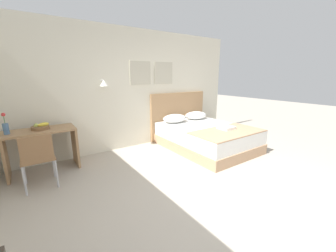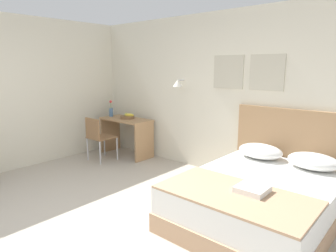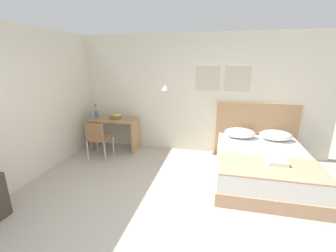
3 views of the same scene
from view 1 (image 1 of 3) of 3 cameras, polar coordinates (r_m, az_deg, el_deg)
name	(u,v)px [view 1 (image 1 of 3)]	position (r m, az deg, el deg)	size (l,w,h in m)	color
ground_plane	(218,205)	(2.95, 13.66, -20.54)	(24.00, 24.00, 0.00)	#B2A899
wall_back	(126,90)	(4.76, -11.48, 9.76)	(5.93, 0.31, 2.65)	beige
bed	(206,137)	(4.85, 10.54, -3.09)	(1.58, 2.06, 0.51)	tan
headboard	(178,115)	(5.54, 2.91, 2.99)	(1.70, 0.06, 1.21)	#A87F56
pillow_left	(175,118)	(5.09, 1.85, 2.13)	(0.62, 0.44, 0.20)	white
pillow_right	(196,115)	(5.53, 7.70, 2.96)	(0.62, 0.44, 0.20)	white
throw_blanket	(228,132)	(4.39, 16.23, -1.53)	(1.53, 0.83, 0.02)	tan
folded_towel_near_foot	(226,127)	(4.56, 15.80, -0.40)	(0.30, 0.29, 0.06)	white
desk	(42,143)	(4.16, -31.57, -4.07)	(1.08, 0.53, 0.75)	#A87F56
desk_chair	(38,157)	(3.55, -32.40, -7.15)	(0.44, 0.44, 0.84)	#8E6642
fruit_bowl	(40,127)	(4.12, -31.86, -0.26)	(0.29, 0.28, 0.11)	brown
flower_vase	(6,127)	(4.06, -38.34, -0.22)	(0.08, 0.08, 0.34)	#4C7099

